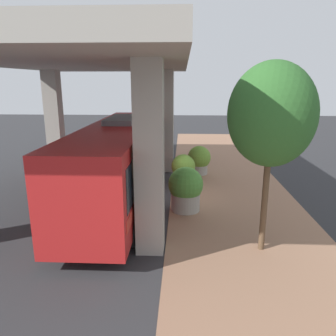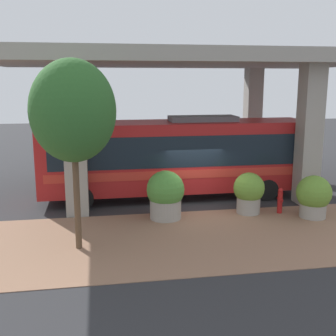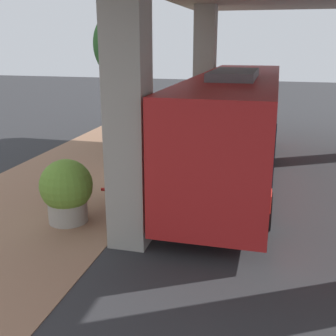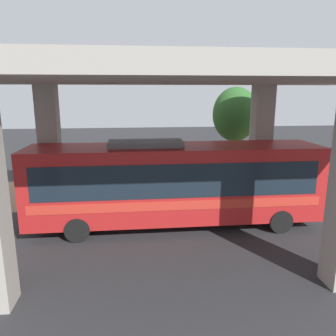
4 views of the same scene
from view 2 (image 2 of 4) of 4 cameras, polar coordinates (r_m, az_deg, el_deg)
ground_plane at (r=18.08m, az=4.24°, el=-5.88°), size 80.00×80.00×0.00m
sidewalk_strip at (r=15.34m, az=6.93°, el=-9.18°), size 6.00×40.00×0.02m
overpass at (r=21.14m, az=1.85°, el=13.04°), size 9.40×18.15×6.79m
bus at (r=19.73m, az=1.16°, el=1.89°), size 2.78×12.49×3.85m
fire_hydrant at (r=18.23m, az=14.93°, el=-4.29°), size 0.44×0.21×1.09m
planter_front at (r=17.85m, az=10.89°, el=-3.23°), size 1.29×1.29×1.74m
planter_middle at (r=17.99m, az=19.13°, el=-3.64°), size 1.40×1.40×1.74m
planter_back at (r=16.84m, az=-0.34°, el=-3.64°), size 1.52×1.52×1.97m
street_tree_near at (r=13.52m, az=-12.76°, el=7.49°), size 2.69×2.69×6.16m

